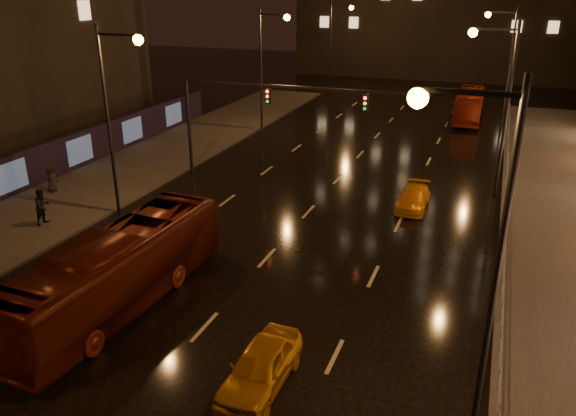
{
  "coord_description": "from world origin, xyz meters",
  "views": [
    {
      "loc": [
        9.07,
        -11.36,
        11.79
      ],
      "look_at": [
        0.93,
        10.3,
        2.5
      ],
      "focal_mm": 35.0,
      "sensor_mm": 36.0,
      "label": 1
    }
  ],
  "objects": [
    {
      "name": "railing_right",
      "position": [
        10.2,
        18.0,
        0.9
      ],
      "size": [
        0.05,
        56.0,
        1.0
      ],
      "color": "#99999E",
      "rests_on": "sidewalk_right"
    },
    {
      "name": "streetlight_right",
      "position": [
        8.92,
        2.0,
        6.43
      ],
      "size": [
        2.64,
        0.5,
        10.0
      ],
      "color": "black",
      "rests_on": "ground"
    },
    {
      "name": "hoarding_left",
      "position": [
        -17.2,
        12.0,
        1.25
      ],
      "size": [
        0.3,
        46.0,
        2.5
      ],
      "primitive_type": "cube",
      "color": "black",
      "rests_on": "ground"
    },
    {
      "name": "pedestrian_b",
      "position": [
        -12.22,
        9.32,
        1.09
      ],
      "size": [
        0.75,
        0.94,
        1.89
      ],
      "primitive_type": "imported",
      "rotation": [
        0.0,
        0.0,
        1.53
      ],
      "color": "black",
      "rests_on": "sidewalk_left"
    },
    {
      "name": "taxi_far",
      "position": [
        5.31,
        18.68,
        0.56
      ],
      "size": [
        1.62,
        3.91,
        1.13
      ],
      "primitive_type": "imported",
      "rotation": [
        0.0,
        0.0,
        0.01
      ],
      "color": "orange",
      "rests_on": "ground"
    },
    {
      "name": "traffic_signal",
      "position": [
        -5.06,
        20.0,
        4.74
      ],
      "size": [
        15.31,
        0.32,
        6.2
      ],
      "color": "black",
      "rests_on": "ground"
    },
    {
      "name": "pedestrian_c",
      "position": [
        -15.31,
        13.32,
        0.94
      ],
      "size": [
        0.53,
        0.79,
        1.59
      ],
      "primitive_type": "imported",
      "rotation": [
        0.0,
        0.0,
        1.54
      ],
      "color": "black",
      "rests_on": "sidewalk_left"
    },
    {
      "name": "bus_curb",
      "position": [
        6.64,
        42.75,
        1.34
      ],
      "size": [
        2.33,
        9.67,
        2.69
      ],
      "primitive_type": "imported",
      "rotation": [
        0.0,
        0.0,
        0.01
      ],
      "color": "#99250F",
      "rests_on": "ground"
    },
    {
      "name": "sidewalk_left",
      "position": [
        -13.5,
        15.0,
        0.07
      ],
      "size": [
        7.0,
        70.0,
        0.15
      ],
      "primitive_type": "cube",
      "color": "#38332D",
      "rests_on": "ground"
    },
    {
      "name": "taxi_near",
      "position": [
        3.22,
        1.78,
        0.69
      ],
      "size": [
        1.7,
        4.09,
        1.38
      ],
      "primitive_type": "imported",
      "rotation": [
        0.0,
        0.0,
        -0.02
      ],
      "color": "#C57A12",
      "rests_on": "ground"
    },
    {
      "name": "bus_red",
      "position": [
        -3.74,
        4.17,
        1.55
      ],
      "size": [
        3.09,
        11.23,
        3.1
      ],
      "primitive_type": "imported",
      "rotation": [
        0.0,
        0.0,
        -0.04
      ],
      "color": "#56180C",
      "rests_on": "ground"
    },
    {
      "name": "ground",
      "position": [
        0.0,
        20.0,
        0.0
      ],
      "size": [
        140.0,
        140.0,
        0.0
      ],
      "primitive_type": "plane",
      "color": "black",
      "rests_on": "ground"
    }
  ]
}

